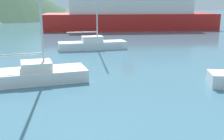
# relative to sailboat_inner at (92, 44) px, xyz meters

# --- Properties ---
(sailboat_inner) EXTENTS (6.36, 2.27, 9.70)m
(sailboat_inner) POSITION_rel_sailboat_inner_xyz_m (0.00, 0.00, 0.00)
(sailboat_inner) COLOR white
(sailboat_inner) RESTS_ON ground_plane
(sailboat_outer) EXTENTS (5.47, 2.39, 10.86)m
(sailboat_outer) POSITION_rel_sailboat_inner_xyz_m (-6.03, -9.29, -0.01)
(sailboat_outer) COLOR white
(sailboat_outer) RESTS_ON ground_plane
(ferry_distant) EXTENTS (27.95, 14.30, 6.99)m
(ferry_distant) POSITION_rel_sailboat_inner_xyz_m (11.37, 16.97, 1.86)
(ferry_distant) COLOR red
(ferry_distant) RESTS_ON ground_plane
(hill_far_east) EXTENTS (41.88, 41.88, 7.92)m
(hill_far_east) POSITION_rel_sailboat_inner_xyz_m (23.14, 48.88, 3.45)
(hill_far_east) COLOR #4C6647
(hill_far_east) RESTS_ON ground_plane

